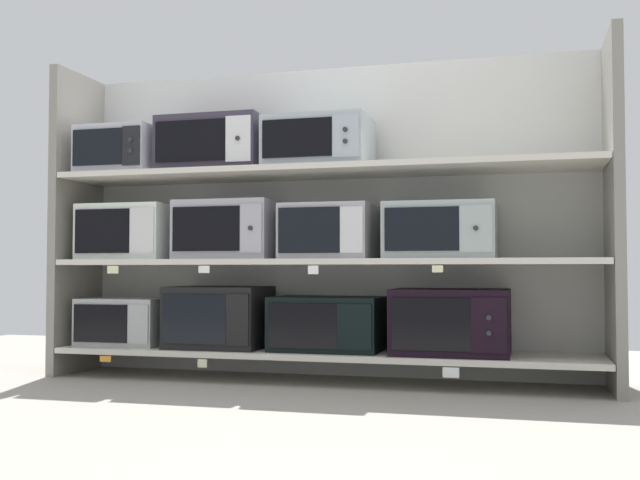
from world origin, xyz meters
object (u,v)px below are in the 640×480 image
object	(u,v)px
microwave_6	(330,232)
microwave_10	(319,143)
microwave_5	(228,230)
microwave_7	(441,231)
microwave_8	(124,152)
microwave_2	(327,324)
microwave_9	(214,145)
microwave_3	(451,322)
microwave_0	(126,321)
microwave_1	(219,317)
microwave_4	(130,232)

from	to	relation	value
microwave_6	microwave_10	distance (m)	0.47
microwave_5	microwave_7	xyz separation A→B (m)	(1.15, -0.00, -0.02)
microwave_8	microwave_2	bearing A→B (deg)	-0.01
microwave_2	microwave_10	size ratio (longest dim) A/B	1.05
microwave_10	microwave_9	bearing A→B (deg)	180.00
microwave_2	microwave_3	size ratio (longest dim) A/B	0.98
microwave_3	microwave_2	bearing A→B (deg)	-179.99
microwave_0	microwave_7	xyz separation A→B (m)	(1.75, 0.00, 0.48)
microwave_2	microwave_8	distance (m)	1.51
microwave_6	microwave_3	bearing A→B (deg)	0.01
microwave_0	microwave_5	distance (m)	0.79
microwave_1	microwave_9	xyz separation A→B (m)	(-0.04, 0.00, 0.94)
microwave_2	microwave_5	world-z (taller)	microwave_5
microwave_4	microwave_8	world-z (taller)	microwave_8
microwave_1	microwave_8	size ratio (longest dim) A/B	1.19
microwave_2	microwave_4	distance (m)	1.25
microwave_1	microwave_10	xyz separation A→B (m)	(0.56, 0.00, 0.92)
microwave_5	microwave_0	bearing A→B (deg)	-179.99
microwave_2	microwave_3	bearing A→B (deg)	0.01
microwave_1	microwave_7	world-z (taller)	microwave_7
microwave_2	microwave_7	world-z (taller)	microwave_7
microwave_2	microwave_6	size ratio (longest dim) A/B	1.23
microwave_4	microwave_9	xyz separation A→B (m)	(0.51, 0.00, 0.47)
microwave_7	microwave_10	size ratio (longest dim) A/B	1.01
microwave_2	microwave_8	world-z (taller)	microwave_8
microwave_4	microwave_7	xyz separation A→B (m)	(1.74, 0.00, -0.01)
microwave_5	microwave_9	size ratio (longest dim) A/B	0.92
microwave_6	microwave_7	size ratio (longest dim) A/B	0.84
microwave_2	microwave_3	distance (m)	0.64
microwave_5	microwave_10	size ratio (longest dim) A/B	0.99
microwave_6	microwave_10	world-z (taller)	microwave_10
microwave_0	microwave_7	bearing A→B (deg)	0.00
microwave_2	microwave_3	xyz separation A→B (m)	(0.64, 0.00, 0.02)
microwave_9	microwave_7	bearing A→B (deg)	-0.00
microwave_1	microwave_7	bearing A→B (deg)	0.00
microwave_0	microwave_4	bearing A→B (deg)	0.12
microwave_1	microwave_5	xyz separation A→B (m)	(0.05, 0.00, 0.47)
microwave_1	microwave_0	bearing A→B (deg)	-180.00
microwave_6	microwave_1	bearing A→B (deg)	179.99
microwave_1	microwave_4	xyz separation A→B (m)	(-0.54, 0.00, 0.46)
microwave_6	microwave_10	xyz separation A→B (m)	(-0.06, 0.00, 0.47)
microwave_1	microwave_5	bearing A→B (deg)	0.13
microwave_10	microwave_2	bearing A→B (deg)	-0.24
microwave_3	microwave_5	world-z (taller)	microwave_5
microwave_0	microwave_2	xyz separation A→B (m)	(1.16, -0.00, 0.01)
microwave_6	microwave_9	distance (m)	0.82
microwave_1	microwave_6	world-z (taller)	microwave_6
microwave_3	microwave_4	bearing A→B (deg)	-180.00
microwave_3	microwave_8	bearing A→B (deg)	180.00
microwave_9	microwave_10	distance (m)	0.60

